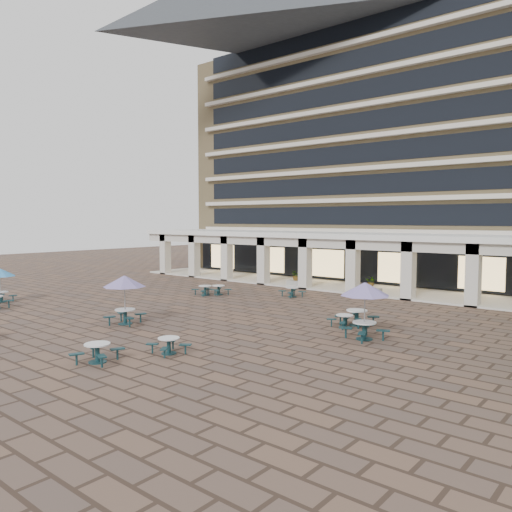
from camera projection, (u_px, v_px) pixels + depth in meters
name	position (u px, v px, depth m)	size (l,w,h in m)	color
ground	(213.00, 315.00, 28.53)	(120.00, 120.00, 0.00)	brown
apartment_building	(402.00, 144.00, 47.12)	(40.00, 15.50, 25.20)	tan
retail_arcade	(344.00, 250.00, 39.65)	(42.00, 6.60, 4.40)	white
picnic_table_2	(97.00, 351.00, 19.09)	(2.03, 2.03, 0.74)	#123137
picnic_table_3	(169.00, 344.00, 20.34)	(1.66, 1.66, 0.66)	#123137
picnic_table_4	(0.00, 274.00, 32.89)	(1.93, 1.93, 2.22)	#123137
picnic_table_6	(125.00, 283.00, 25.94)	(2.21, 2.21, 2.55)	#123137
picnic_table_7	(357.00, 316.00, 25.75)	(2.04, 2.04, 0.81)	#123137
picnic_table_8	(205.00, 289.00, 35.98)	(1.78, 1.78, 0.70)	#123137
picnic_table_9	(218.00, 289.00, 36.23)	(1.69, 1.69, 0.69)	#123137
picnic_table_10	(345.00, 320.00, 25.28)	(1.78, 1.78, 0.65)	#123137
picnic_table_11	(365.00, 291.00, 22.62)	(2.26, 2.26, 2.61)	#123137
picnic_table_12	(292.00, 291.00, 35.19)	(1.88, 1.88, 0.70)	#123137
planter_left	(296.00, 280.00, 40.50)	(1.50, 0.88, 1.32)	#9A9994
planter_right	(371.00, 287.00, 36.24)	(1.50, 0.74, 1.35)	#9A9994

